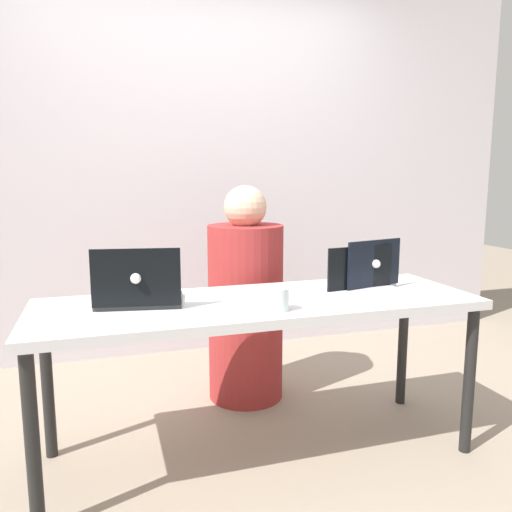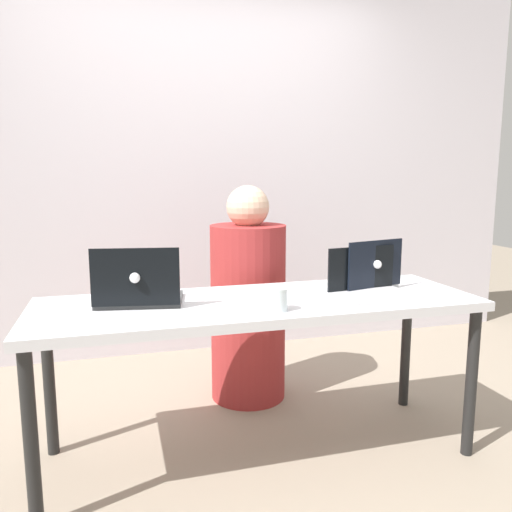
{
  "view_description": "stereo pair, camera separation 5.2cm",
  "coord_description": "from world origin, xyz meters",
  "px_view_note": "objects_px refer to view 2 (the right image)",
  "views": [
    {
      "loc": [
        -0.63,
        -1.97,
        1.23
      ],
      "look_at": [
        0.0,
        0.06,
        0.89
      ],
      "focal_mm": 35.0,
      "sensor_mm": 36.0,
      "label": 1
    },
    {
      "loc": [
        -0.58,
        -1.99,
        1.23
      ],
      "look_at": [
        0.0,
        0.06,
        0.89
      ],
      "focal_mm": 35.0,
      "sensor_mm": 36.0,
      "label": 2
    }
  ],
  "objects_px": {
    "laptop_back_right": "(363,277)",
    "water_glass_center": "(278,301)",
    "person_at_center": "(248,305)",
    "laptop_back_left": "(139,292)",
    "laptop_front_right": "(371,286)"
  },
  "relations": [
    {
      "from": "laptop_back_right",
      "to": "water_glass_center",
      "type": "xyz_separation_m",
      "value": [
        -0.52,
        -0.28,
        -0.01
      ]
    },
    {
      "from": "laptop_front_right",
      "to": "water_glass_center",
      "type": "xyz_separation_m",
      "value": [
        -0.47,
        -0.12,
        -0.01
      ]
    },
    {
      "from": "water_glass_center",
      "to": "laptop_back_left",
      "type": "bearing_deg",
      "value": 154.83
    },
    {
      "from": "person_at_center",
      "to": "laptop_front_right",
      "type": "xyz_separation_m",
      "value": [
        0.38,
        -0.67,
        0.23
      ]
    },
    {
      "from": "water_glass_center",
      "to": "laptop_back_right",
      "type": "bearing_deg",
      "value": 28.13
    },
    {
      "from": "laptop_front_right",
      "to": "laptop_back_left",
      "type": "bearing_deg",
      "value": 164.72
    },
    {
      "from": "laptop_back_left",
      "to": "laptop_back_right",
      "type": "bearing_deg",
      "value": -168.38
    },
    {
      "from": "laptop_back_right",
      "to": "water_glass_center",
      "type": "bearing_deg",
      "value": 13.85
    },
    {
      "from": "laptop_front_right",
      "to": "water_glass_center",
      "type": "bearing_deg",
      "value": -173.97
    },
    {
      "from": "person_at_center",
      "to": "laptop_back_right",
      "type": "distance_m",
      "value": 0.71
    },
    {
      "from": "laptop_back_right",
      "to": "laptop_back_left",
      "type": "xyz_separation_m",
      "value": [
        -1.03,
        -0.03,
        0.0
      ]
    },
    {
      "from": "laptop_back_right",
      "to": "water_glass_center",
      "type": "relative_size",
      "value": 4.02
    },
    {
      "from": "person_at_center",
      "to": "laptop_back_left",
      "type": "distance_m",
      "value": 0.85
    },
    {
      "from": "laptop_back_right",
      "to": "water_glass_center",
      "type": "distance_m",
      "value": 0.58
    },
    {
      "from": "person_at_center",
      "to": "laptop_front_right",
      "type": "distance_m",
      "value": 0.8
    }
  ]
}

